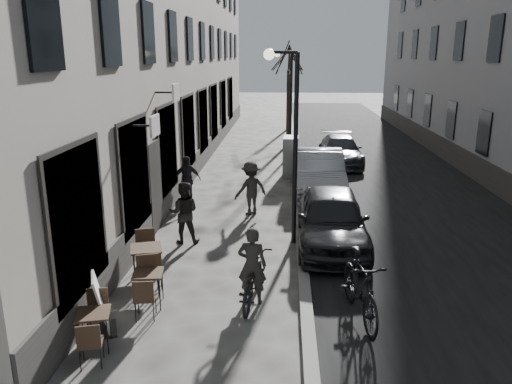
# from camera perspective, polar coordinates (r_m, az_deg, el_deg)

# --- Properties ---
(ground) EXTENTS (120.00, 120.00, 0.00)m
(ground) POSITION_cam_1_polar(r_m,az_deg,el_deg) (8.41, 4.94, -20.76)
(ground) COLOR #3B3836
(ground) RESTS_ON ground
(road) EXTENTS (7.30, 60.00, 0.00)m
(road) POSITION_cam_1_polar(r_m,az_deg,el_deg) (23.67, 13.31, 3.02)
(road) COLOR black
(road) RESTS_ON ground
(kerb) EXTENTS (0.25, 60.00, 0.12)m
(kerb) POSITION_cam_1_polar(r_m,az_deg,el_deg) (23.30, 4.43, 3.34)
(kerb) COLOR slate
(kerb) RESTS_ON ground
(streetlamp_near) EXTENTS (0.90, 0.28, 5.09)m
(streetlamp_near) POSITION_cam_1_polar(r_m,az_deg,el_deg) (12.90, 3.81, 7.45)
(streetlamp_near) COLOR black
(streetlamp_near) RESTS_ON ground
(streetlamp_far) EXTENTS (0.90, 0.28, 5.09)m
(streetlamp_far) POSITION_cam_1_polar(r_m,az_deg,el_deg) (24.84, 3.63, 11.34)
(streetlamp_far) COLOR black
(streetlamp_far) RESTS_ON ground
(tree_near) EXTENTS (2.40, 2.40, 5.70)m
(tree_near) POSITION_cam_1_polar(r_m,az_deg,el_deg) (27.78, 3.81, 14.89)
(tree_near) COLOR black
(tree_near) RESTS_ON ground
(tree_far) EXTENTS (2.40, 2.40, 5.70)m
(tree_far) POSITION_cam_1_polar(r_m,az_deg,el_deg) (33.78, 3.75, 15.00)
(tree_far) COLOR black
(tree_far) RESTS_ON ground
(bistro_set_a) EXTENTS (0.70, 1.42, 0.81)m
(bistro_set_a) POSITION_cam_1_polar(r_m,az_deg,el_deg) (9.36, -18.00, -14.40)
(bistro_set_a) COLOR black
(bistro_set_a) RESTS_ON ground
(bistro_set_b) EXTENTS (0.66, 1.48, 0.85)m
(bistro_set_b) POSITION_cam_1_polar(r_m,az_deg,el_deg) (10.51, -12.17, -10.37)
(bistro_set_b) COLOR black
(bistro_set_b) RESTS_ON ground
(bistro_set_c) EXTENTS (0.92, 1.71, 0.98)m
(bistro_set_c) POSITION_cam_1_polar(r_m,az_deg,el_deg) (11.50, -12.36, -7.69)
(bistro_set_c) COLOR black
(bistro_set_c) RESTS_ON ground
(sign_board) EXTENTS (0.58, 0.71, 1.10)m
(sign_board) POSITION_cam_1_polar(r_m,az_deg,el_deg) (9.83, -17.11, -12.59)
(sign_board) COLOR black
(sign_board) RESTS_ON ground
(utility_cabinet) EXTENTS (0.67, 1.14, 1.66)m
(utility_cabinet) POSITION_cam_1_polar(r_m,az_deg,el_deg) (20.82, 3.98, 4.05)
(utility_cabinet) COLOR slate
(utility_cabinet) RESTS_ON ground
(bicycle) EXTENTS (0.88, 1.97, 1.00)m
(bicycle) POSITION_cam_1_polar(r_m,az_deg,el_deg) (10.36, -0.44, -9.99)
(bicycle) COLOR black
(bicycle) RESTS_ON ground
(cyclist_rider) EXTENTS (0.64, 0.46, 1.64)m
(cyclist_rider) POSITION_cam_1_polar(r_m,az_deg,el_deg) (10.23, -0.44, -8.38)
(cyclist_rider) COLOR #272521
(cyclist_rider) RESTS_ON ground
(pedestrian_near) EXTENTS (0.86, 0.69, 1.69)m
(pedestrian_near) POSITION_cam_1_polar(r_m,az_deg,el_deg) (13.56, -8.24, -2.32)
(pedestrian_near) COLOR black
(pedestrian_near) RESTS_ON ground
(pedestrian_mid) EXTENTS (1.27, 1.13, 1.71)m
(pedestrian_mid) POSITION_cam_1_polar(r_m,az_deg,el_deg) (15.80, -0.59, 0.45)
(pedestrian_mid) COLOR #272522
(pedestrian_mid) RESTS_ON ground
(pedestrian_far) EXTENTS (1.03, 0.68, 1.63)m
(pedestrian_far) POSITION_cam_1_polar(r_m,az_deg,el_deg) (17.19, -7.92, 1.41)
(pedestrian_far) COLOR black
(pedestrian_far) RESTS_ON ground
(car_near) EXTENTS (1.90, 4.51, 1.52)m
(car_near) POSITION_cam_1_polar(r_m,az_deg,el_deg) (13.36, 8.67, -2.99)
(car_near) COLOR black
(car_near) RESTS_ON ground
(car_mid) EXTENTS (1.72, 4.81, 1.58)m
(car_mid) POSITION_cam_1_polar(r_m,az_deg,el_deg) (18.28, 7.25, 2.21)
(car_mid) COLOR #94959C
(car_mid) RESTS_ON ground
(car_far) EXTENTS (1.83, 4.46, 1.29)m
(car_far) POSITION_cam_1_polar(r_m,az_deg,el_deg) (23.42, 9.61, 4.70)
(car_far) COLOR #383B42
(car_far) RESTS_ON ground
(moped) EXTENTS (0.94, 2.28, 1.33)m
(moped) POSITION_cam_1_polar(r_m,az_deg,el_deg) (9.89, 11.82, -10.62)
(moped) COLOR black
(moped) RESTS_ON ground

